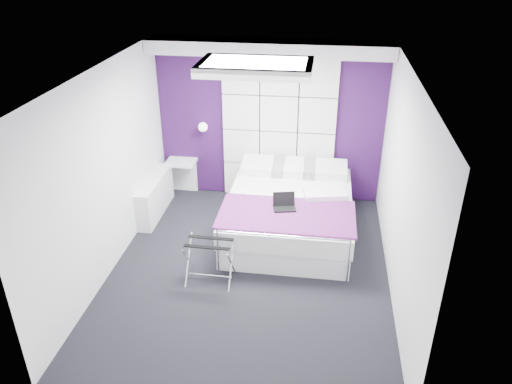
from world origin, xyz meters
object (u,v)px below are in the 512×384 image
Objects in this scene: wall_lamp at (203,126)px; luggage_rack at (210,261)px; bed at (289,212)px; nightstand at (181,162)px; laptop at (285,204)px; radiator at (155,196)px.

wall_lamp is 0.26× the size of luggage_rack.
bed is (1.49, -1.02, -0.89)m from wall_lamp.
wall_lamp is at bearing 105.03° from luggage_rack.
nightstand is 1.62× the size of laptop.
radiator is 2.08× the size of luggage_rack.
nightstand is at bearing 114.26° from luggage_rack.
wall_lamp is 0.31× the size of nightstand.
radiator is at bearing 129.08° from luggage_rack.
wall_lamp is at bearing 123.18° from laptop.
radiator is at bearing -130.10° from wall_lamp.
radiator is 0.81m from nightstand.
luggage_rack is 1.94× the size of laptop.
wall_lamp reaches higher than nightstand.
wall_lamp is 2.56m from luggage_rack.
luggage_rack is at bearing -145.91° from laptop.
bed reaches higher than nightstand.
laptop is at bearing -17.39° from radiator.
laptop is (1.44, -1.41, -0.54)m from wall_lamp.
laptop reaches higher than bed.
nightstand is (-0.40, -0.04, -0.63)m from wall_lamp.
nightstand is at bearing -174.29° from wall_lamp.
luggage_rack is at bearing -51.73° from radiator.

